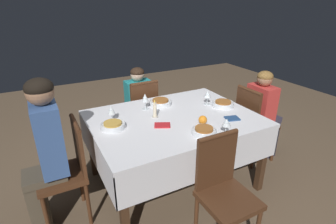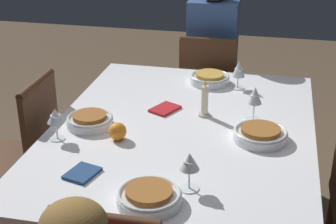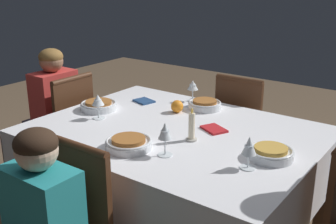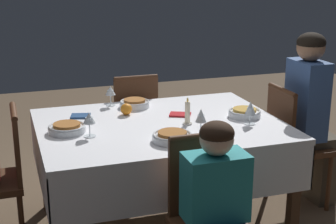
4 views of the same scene
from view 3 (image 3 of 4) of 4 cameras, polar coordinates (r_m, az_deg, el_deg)
The scene contains 16 objects.
dining_table at distance 2.30m, azimuth 0.93°, elevation -4.30°, with size 1.50×1.14×0.73m.
chair_west at distance 3.02m, azimuth -13.69°, elevation -2.21°, with size 0.37×0.36×0.88m.
chair_north at distance 2.98m, azimuth 10.16°, elevation -2.22°, with size 0.36×0.37×0.88m.
person_child_red at distance 3.10m, azimuth -15.63°, elevation -0.19°, with size 0.33×0.30×1.05m.
bowl_east at distance 1.98m, azimuth 13.73°, elevation -5.39°, with size 0.21×0.21×0.06m.
wine_glass_east at distance 1.84m, azimuth 10.93°, elevation -4.70°, with size 0.07×0.07×0.15m.
bowl_south at distance 2.03m, azimuth -5.35°, elevation -4.23°, with size 0.23×0.23×0.06m.
wine_glass_south at distance 1.92m, azimuth -0.41°, elevation -2.78°, with size 0.07×0.07×0.16m.
bowl_west at distance 2.62m, azimuth -9.31°, elevation 0.92°, with size 0.22×0.22×0.06m.
wine_glass_west at distance 2.44m, azimuth -9.47°, elevation 1.47°, with size 0.07×0.07×0.14m.
bowl_north at distance 2.61m, azimuth 4.99°, elevation 1.03°, with size 0.21×0.21×0.06m.
wine_glass_north at distance 2.74m, azimuth 3.38°, elevation 3.54°, with size 0.07×0.07×0.14m.
candle_centerpiece at distance 2.11m, azimuth 3.22°, elevation -2.21°, with size 0.06×0.06×0.17m.
orange_fruit at distance 2.53m, azimuth 1.25°, elevation 0.77°, with size 0.08×0.08×0.08m, color orange.
napkin_red_folded at distance 2.74m, azimuth -3.27°, elevation 1.50°, with size 0.14×0.13×0.01m.
napkin_spare_side at distance 2.27m, azimuth 6.23°, elevation -2.32°, with size 0.16×0.15×0.01m.
Camera 3 is at (1.22, -1.73, 1.54)m, focal length 45.00 mm.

